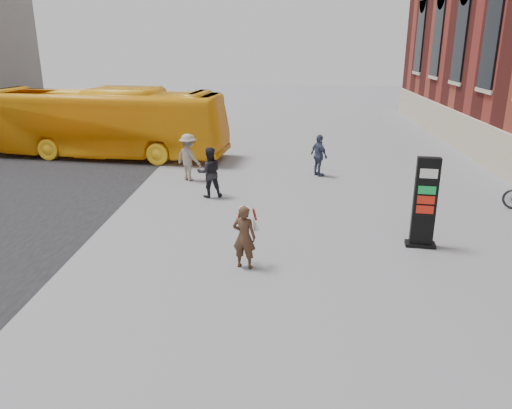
{
  "coord_description": "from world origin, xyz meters",
  "views": [
    {
      "loc": [
        0.42,
        -11.4,
        5.4
      ],
      "look_at": [
        -0.23,
        0.82,
        1.31
      ],
      "focal_mm": 35.0,
      "sensor_mm": 36.0,
      "label": 1
    }
  ],
  "objects_px": {
    "woman": "(244,236)",
    "bus": "(104,123)",
    "pedestrian_a": "(209,172)",
    "info_pylon": "(425,203)",
    "pedestrian_b": "(189,157)",
    "pedestrian_c": "(319,155)"
  },
  "relations": [
    {
      "from": "woman",
      "to": "pedestrian_c",
      "type": "bearing_deg",
      "value": -90.52
    },
    {
      "from": "woman",
      "to": "pedestrian_b",
      "type": "relative_size",
      "value": 0.86
    },
    {
      "from": "pedestrian_b",
      "to": "info_pylon",
      "type": "bearing_deg",
      "value": 174.88
    },
    {
      "from": "info_pylon",
      "to": "pedestrian_a",
      "type": "xyz_separation_m",
      "value": [
        -6.36,
        4.15,
        -0.34
      ]
    },
    {
      "from": "pedestrian_b",
      "to": "woman",
      "type": "bearing_deg",
      "value": 144.49
    },
    {
      "from": "pedestrian_b",
      "to": "pedestrian_c",
      "type": "xyz_separation_m",
      "value": [
        5.2,
        0.94,
        -0.08
      ]
    },
    {
      "from": "bus",
      "to": "pedestrian_c",
      "type": "height_order",
      "value": "bus"
    },
    {
      "from": "woman",
      "to": "pedestrian_a",
      "type": "relative_size",
      "value": 0.9
    },
    {
      "from": "info_pylon",
      "to": "pedestrian_a",
      "type": "relative_size",
      "value": 1.38
    },
    {
      "from": "info_pylon",
      "to": "pedestrian_a",
      "type": "distance_m",
      "value": 7.61
    },
    {
      "from": "woman",
      "to": "bus",
      "type": "relative_size",
      "value": 0.14
    },
    {
      "from": "info_pylon",
      "to": "pedestrian_c",
      "type": "relative_size",
      "value": 1.45
    },
    {
      "from": "info_pylon",
      "to": "woman",
      "type": "distance_m",
      "value": 4.97
    },
    {
      "from": "bus",
      "to": "pedestrian_c",
      "type": "relative_size",
      "value": 6.8
    },
    {
      "from": "woman",
      "to": "pedestrian_c",
      "type": "distance_m",
      "value": 9.11
    },
    {
      "from": "bus",
      "to": "pedestrian_c",
      "type": "bearing_deg",
      "value": -99.68
    },
    {
      "from": "woman",
      "to": "info_pylon",
      "type": "bearing_deg",
      "value": -146.88
    },
    {
      "from": "woman",
      "to": "pedestrian_a",
      "type": "height_order",
      "value": "pedestrian_a"
    },
    {
      "from": "woman",
      "to": "pedestrian_b",
      "type": "xyz_separation_m",
      "value": [
        -2.8,
        7.85,
        0.11
      ]
    },
    {
      "from": "woman",
      "to": "bus",
      "type": "bearing_deg",
      "value": -42.8
    },
    {
      "from": "info_pylon",
      "to": "bus",
      "type": "height_order",
      "value": "bus"
    },
    {
      "from": "info_pylon",
      "to": "pedestrian_b",
      "type": "relative_size",
      "value": 1.33
    }
  ]
}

